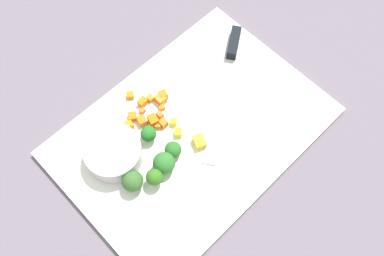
# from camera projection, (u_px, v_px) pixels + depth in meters

# --- Properties ---
(ground_plane) EXTENTS (4.00, 4.00, 0.00)m
(ground_plane) POSITION_uv_depth(u_px,v_px,m) (192.00, 133.00, 0.80)
(ground_plane) COLOR slate
(cutting_board) EXTENTS (0.49, 0.35, 0.01)m
(cutting_board) POSITION_uv_depth(u_px,v_px,m) (192.00, 132.00, 0.80)
(cutting_board) COLOR white
(cutting_board) RESTS_ON ground_plane
(prep_bowl) EXTENTS (0.10, 0.10, 0.04)m
(prep_bowl) POSITION_uv_depth(u_px,v_px,m) (114.00, 153.00, 0.75)
(prep_bowl) COLOR #BEB2BA
(prep_bowl) RESTS_ON cutting_board
(chef_knife) EXTENTS (0.27, 0.19, 0.02)m
(chef_knife) POSITION_uv_depth(u_px,v_px,m) (229.00, 65.00, 0.84)
(chef_knife) COLOR silver
(chef_knife) RESTS_ON cutting_board
(carrot_dice_0) EXTENTS (0.02, 0.02, 0.01)m
(carrot_dice_0) POSITION_uv_depth(u_px,v_px,m) (129.00, 125.00, 0.79)
(carrot_dice_0) COLOR orange
(carrot_dice_0) RESTS_ON cutting_board
(carrot_dice_1) EXTENTS (0.01, 0.02, 0.01)m
(carrot_dice_1) POSITION_uv_depth(u_px,v_px,m) (163.00, 123.00, 0.79)
(carrot_dice_1) COLOR orange
(carrot_dice_1) RESTS_ON cutting_board
(carrot_dice_2) EXTENTS (0.02, 0.02, 0.02)m
(carrot_dice_2) POSITION_uv_depth(u_px,v_px,m) (160.00, 100.00, 0.81)
(carrot_dice_2) COLOR orange
(carrot_dice_2) RESTS_ON cutting_board
(carrot_dice_3) EXTENTS (0.02, 0.02, 0.01)m
(carrot_dice_3) POSITION_uv_depth(u_px,v_px,m) (130.00, 95.00, 0.82)
(carrot_dice_3) COLOR orange
(carrot_dice_3) RESTS_ON cutting_board
(carrot_dice_4) EXTENTS (0.02, 0.02, 0.01)m
(carrot_dice_4) POSITION_uv_depth(u_px,v_px,m) (162.00, 106.00, 0.81)
(carrot_dice_4) COLOR orange
(carrot_dice_4) RESTS_ON cutting_board
(carrot_dice_5) EXTENTS (0.02, 0.02, 0.01)m
(carrot_dice_5) POSITION_uv_depth(u_px,v_px,m) (158.00, 126.00, 0.79)
(carrot_dice_5) COLOR orange
(carrot_dice_5) RESTS_ON cutting_board
(carrot_dice_6) EXTENTS (0.02, 0.02, 0.01)m
(carrot_dice_6) POSITION_uv_depth(u_px,v_px,m) (143.00, 102.00, 0.81)
(carrot_dice_6) COLOR orange
(carrot_dice_6) RESTS_ON cutting_board
(carrot_dice_7) EXTENTS (0.02, 0.02, 0.02)m
(carrot_dice_7) POSITION_uv_depth(u_px,v_px,m) (163.00, 95.00, 0.82)
(carrot_dice_7) COLOR orange
(carrot_dice_7) RESTS_ON cutting_board
(carrot_dice_8) EXTENTS (0.02, 0.02, 0.01)m
(carrot_dice_8) POSITION_uv_depth(u_px,v_px,m) (132.00, 117.00, 0.80)
(carrot_dice_8) COLOR orange
(carrot_dice_8) RESTS_ON cutting_board
(carrot_dice_9) EXTENTS (0.01, 0.01, 0.01)m
(carrot_dice_9) POSITION_uv_depth(u_px,v_px,m) (151.00, 98.00, 0.82)
(carrot_dice_9) COLOR orange
(carrot_dice_9) RESTS_ON cutting_board
(carrot_dice_10) EXTENTS (0.01, 0.01, 0.01)m
(carrot_dice_10) POSITION_uv_depth(u_px,v_px,m) (142.00, 111.00, 0.81)
(carrot_dice_10) COLOR orange
(carrot_dice_10) RESTS_ON cutting_board
(carrot_dice_11) EXTENTS (0.02, 0.02, 0.02)m
(carrot_dice_11) POSITION_uv_depth(u_px,v_px,m) (153.00, 120.00, 0.79)
(carrot_dice_11) COLOR orange
(carrot_dice_11) RESTS_ON cutting_board
(carrot_dice_12) EXTENTS (0.02, 0.02, 0.02)m
(carrot_dice_12) POSITION_uv_depth(u_px,v_px,m) (142.00, 121.00, 0.79)
(carrot_dice_12) COLOR orange
(carrot_dice_12) RESTS_ON cutting_board
(carrot_dice_13) EXTENTS (0.01, 0.01, 0.01)m
(carrot_dice_13) POSITION_uv_depth(u_px,v_px,m) (160.00, 115.00, 0.80)
(carrot_dice_13) COLOR orange
(carrot_dice_13) RESTS_ON cutting_board
(pepper_dice_0) EXTENTS (0.02, 0.02, 0.01)m
(pepper_dice_0) POSITION_uv_depth(u_px,v_px,m) (178.00, 133.00, 0.78)
(pepper_dice_0) COLOR yellow
(pepper_dice_0) RESTS_ON cutting_board
(pepper_dice_1) EXTENTS (0.02, 0.02, 0.01)m
(pepper_dice_1) POSITION_uv_depth(u_px,v_px,m) (174.00, 122.00, 0.79)
(pepper_dice_1) COLOR yellow
(pepper_dice_1) RESTS_ON cutting_board
(pepper_dice_2) EXTENTS (0.03, 0.03, 0.02)m
(pepper_dice_2) POSITION_uv_depth(u_px,v_px,m) (199.00, 142.00, 0.77)
(pepper_dice_2) COLOR yellow
(pepper_dice_2) RESTS_ON cutting_board
(broccoli_floret_0) EXTENTS (0.03, 0.03, 0.03)m
(broccoli_floret_0) POSITION_uv_depth(u_px,v_px,m) (148.00, 134.00, 0.77)
(broccoli_floret_0) COLOR #98C254
(broccoli_floret_0) RESTS_ON cutting_board
(broccoli_floret_1) EXTENTS (0.03, 0.03, 0.03)m
(broccoli_floret_1) POSITION_uv_depth(u_px,v_px,m) (173.00, 150.00, 0.76)
(broccoli_floret_1) COLOR #8AAC5F
(broccoli_floret_1) RESTS_ON cutting_board
(broccoli_floret_2) EXTENTS (0.04, 0.04, 0.04)m
(broccoli_floret_2) POSITION_uv_depth(u_px,v_px,m) (133.00, 181.00, 0.73)
(broccoli_floret_2) COLOR #8AB567
(broccoli_floret_2) RESTS_ON cutting_board
(broccoli_floret_3) EXTENTS (0.04, 0.04, 0.04)m
(broccoli_floret_3) POSITION_uv_depth(u_px,v_px,m) (164.00, 163.00, 0.74)
(broccoli_floret_3) COLOR #92C368
(broccoli_floret_3) RESTS_ON cutting_board
(broccoli_floret_4) EXTENTS (0.03, 0.03, 0.04)m
(broccoli_floret_4) POSITION_uv_depth(u_px,v_px,m) (154.00, 177.00, 0.73)
(broccoli_floret_4) COLOR #90B46D
(broccoli_floret_4) RESTS_ON cutting_board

